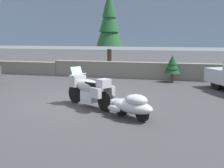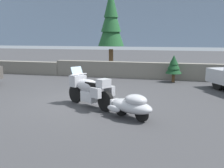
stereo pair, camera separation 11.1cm
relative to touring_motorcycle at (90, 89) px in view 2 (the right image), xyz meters
The scene contains 7 objects.
ground_plane 0.94m from the touring_motorcycle, 137.46° to the left, with size 80.00×80.00×0.00m, color #38383A.
stone_guard_wall 6.87m from the touring_motorcycle, 92.32° to the left, with size 24.00×0.54×0.94m.
distant_ridgeline 97.13m from the touring_motorcycle, 90.31° to the left, with size 240.00×80.00×16.00m, color #7F93AD.
touring_motorcycle is the anchor object (origin of this frame).
car_shaped_trailer 1.97m from the touring_motorcycle, 31.70° to the right, with size 2.06×1.47×0.76m.
pine_tree_tall 9.23m from the touring_motorcycle, 100.43° to the left, with size 1.69×1.69×5.49m.
pine_sapling_near 6.56m from the touring_motorcycle, 66.93° to the left, with size 0.86×0.86×1.44m.
Camera 2 is at (3.65, -9.13, 2.39)m, focal length 43.56 mm.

